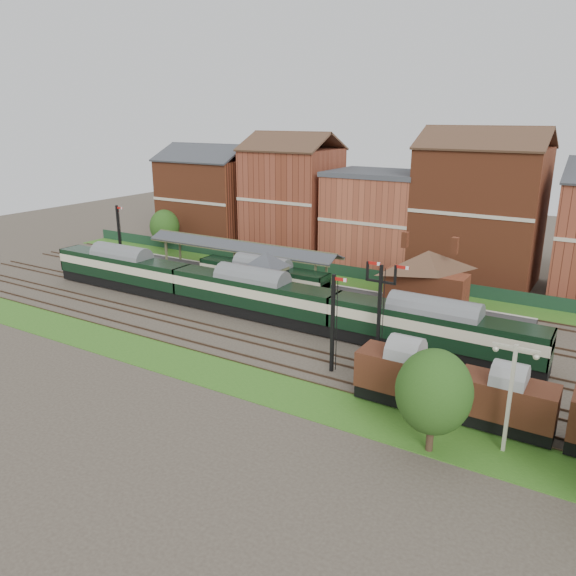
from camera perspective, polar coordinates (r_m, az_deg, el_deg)
The scene contains 20 objects.
ground at distance 55.51m, azimuth -1.46°, elevation -3.41°, with size 160.00×160.00×0.00m, color #473D33.
grass_back at distance 68.77m, azimuth 5.79°, elevation 0.64°, with size 90.00×4.50×0.06m, color #2D6619.
grass_front at distance 46.67m, azimuth -9.55°, elevation -7.77°, with size 90.00×5.00×0.06m, color #2D6619.
fence at distance 70.31m, azimuth 6.52°, elevation 1.60°, with size 90.00×0.12×1.50m, color #193823.
platform at distance 65.68m, azimuth -0.51°, elevation 0.36°, with size 55.00×3.40×1.00m, color #2D2D2D.
signal_box at distance 58.64m, azimuth -2.22°, elevation 1.01°, with size 5.40×5.40×6.00m.
brick_hut at distance 55.42m, azimuth 4.71°, elevation -2.19°, with size 3.20×2.64×2.94m.
station_building at distance 57.89m, azimuth 13.91°, elevation 1.07°, with size 8.10×8.10×5.90m.
canopy at distance 67.90m, azimuth -4.83°, elevation 4.42°, with size 26.00×3.89×4.08m.
semaphore_bracket at distance 46.61m, azimuth 9.33°, elevation -1.69°, with size 3.60×0.25×8.18m.
semaphore_platform_end at distance 79.32m, azimuth -16.78°, elevation 5.30°, with size 1.23×0.25×8.00m.
semaphore_siding at distance 43.68m, azimuth 4.58°, elevation -3.48°, with size 1.23×0.25×8.00m.
yard_lamp at distance 35.90m, azimuth 21.66°, elevation -9.81°, with size 2.60×0.22×7.00m.
town_backdrop at distance 75.29m, azimuth 8.85°, elevation 7.42°, with size 69.00×10.00×16.00m.
dmu_train at distance 56.03m, azimuth -3.65°, elevation -0.56°, with size 55.11×2.90×4.23m.
platform_railcar at distance 62.95m, azimuth -2.61°, elevation 1.18°, with size 16.01×2.53×3.69m.
goods_van_a at distance 40.38m, azimuth 11.71°, elevation -8.61°, with size 6.42×2.78×3.90m.
goods_van_b at distance 39.02m, azimuth 21.31°, elevation -10.68°, with size 6.01×2.60×3.64m.
tree_far at distance 34.56m, azimuth 14.59°, elevation -10.18°, with size 4.52×4.52×6.59m.
tree_back at distance 84.76m, azimuth -12.42°, elevation 6.11°, with size 4.31×4.31×6.30m.
Camera 1 is at (28.31, -43.55, 19.56)m, focal length 35.00 mm.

